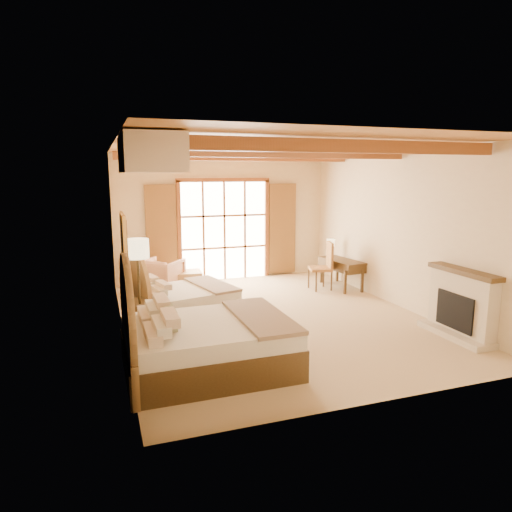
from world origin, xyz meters
name	(u,v)px	position (x,y,z in m)	size (l,w,h in m)	color
floor	(272,317)	(0.00, 0.00, 0.00)	(7.00, 7.00, 0.00)	tan
wall_back	(224,217)	(0.00, 3.50, 1.60)	(5.50, 5.50, 0.00)	beige
wall_left	(119,242)	(-2.75, 0.00, 1.60)	(7.00, 7.00, 0.00)	beige
wall_right	(398,229)	(2.75, 0.00, 1.60)	(7.00, 7.00, 0.00)	beige
ceiling	(274,146)	(0.00, 0.00, 3.20)	(7.00, 7.00, 0.00)	#B8823F
ceiling_beams	(274,153)	(0.00, 0.00, 3.08)	(5.39, 4.60, 0.18)	brown
french_doors	(224,231)	(0.00, 3.44, 1.25)	(3.95, 0.08, 2.60)	white
fireplace	(461,307)	(2.60, -2.00, 0.51)	(0.46, 1.40, 1.16)	beige
painting	(124,239)	(-2.70, -0.75, 1.75)	(0.06, 0.95, 0.75)	#DCAE52
canopy_valance	(150,154)	(-2.40, -2.00, 2.95)	(0.70, 1.40, 0.45)	beige
bed_near	(197,340)	(-1.86, -1.91, 0.45)	(2.27, 1.78, 1.50)	#4D371E
bed_far	(175,300)	(-1.77, 0.53, 0.37)	(2.16, 1.80, 1.23)	#4D371E
nightstand	(144,322)	(-2.44, -0.51, 0.33)	(0.56, 0.56, 0.67)	#4D371E
floor_lamp	(138,255)	(-2.50, -0.59, 1.45)	(0.36, 0.36, 1.71)	#372C19
armchair	(161,276)	(-1.75, 2.57, 0.39)	(0.84, 0.87, 0.79)	tan
ottoman	(188,280)	(-1.11, 2.64, 0.22)	(0.60, 0.60, 0.44)	#9F7346
desk	(341,273)	(2.41, 1.64, 0.36)	(0.69, 1.32, 0.68)	#4D371E
desk_chair	(321,275)	(1.86, 1.63, 0.35)	(0.62, 0.61, 1.14)	#A26D3E
desk_lamp	(331,243)	(2.43, 2.24, 0.99)	(0.20, 0.20, 0.41)	#372C19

